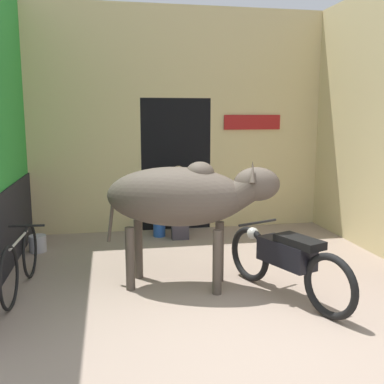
# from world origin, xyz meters

# --- Properties ---
(ground_plane) EXTENTS (30.00, 30.00, 0.00)m
(ground_plane) POSITION_xyz_m (0.00, 0.00, 0.00)
(ground_plane) COLOR gray
(wall_back_with_doorway) EXTENTS (5.31, 0.93, 3.98)m
(wall_back_with_doorway) POSITION_xyz_m (-0.02, 4.35, 1.70)
(wall_back_with_doorway) COLOR #D1BC84
(wall_back_with_doorway) RESTS_ON ground_plane
(cow) EXTENTS (2.14, 1.23, 1.57)m
(cow) POSITION_xyz_m (-0.41, 1.27, 1.12)
(cow) COLOR #4C4238
(cow) RESTS_ON ground_plane
(motorcycle_near) EXTENTS (0.87, 1.88, 0.80)m
(motorcycle_near) POSITION_xyz_m (0.68, 0.70, 0.46)
(motorcycle_near) COLOR black
(motorcycle_near) RESTS_ON ground_plane
(bicycle) EXTENTS (0.44, 1.70, 0.72)m
(bicycle) POSITION_xyz_m (-2.35, 1.46, 0.36)
(bicycle) COLOR black
(bicycle) RESTS_ON ground_plane
(shopkeeper_seated) EXTENTS (0.41, 0.34, 1.24)m
(shopkeeper_seated) POSITION_xyz_m (-0.12, 3.50, 0.65)
(shopkeeper_seated) COLOR #3D3842
(shopkeeper_seated) RESTS_ON ground_plane
(plastic_stool) EXTENTS (0.30, 0.30, 0.44)m
(plastic_stool) POSITION_xyz_m (-0.45, 3.64, 0.24)
(plastic_stool) COLOR #2856B2
(plastic_stool) RESTS_ON ground_plane
(bucket) EXTENTS (0.26, 0.26, 0.26)m
(bucket) POSITION_xyz_m (-2.40, 3.08, 0.13)
(bucket) COLOR #A8A8B2
(bucket) RESTS_ON ground_plane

